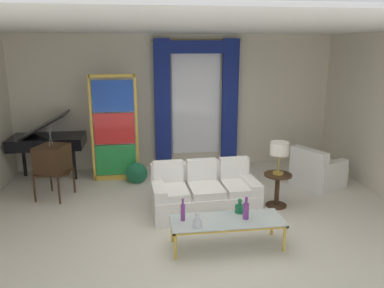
{
  "coord_description": "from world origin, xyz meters",
  "views": [
    {
      "loc": [
        -0.86,
        -5.62,
        2.75
      ],
      "look_at": [
        0.06,
        0.9,
        1.05
      ],
      "focal_mm": 35.77,
      "sensor_mm": 36.0,
      "label": 1
    }
  ],
  "objects": [
    {
      "name": "ground_plane",
      "position": [
        0.0,
        0.0,
        0.0
      ],
      "size": [
        16.0,
        16.0,
        0.0
      ],
      "primitive_type": "plane",
      "color": "silver"
    },
    {
      "name": "wall_rear",
      "position": [
        0.0,
        3.06,
        1.5
      ],
      "size": [
        8.0,
        0.12,
        3.0
      ],
      "primitive_type": "cube",
      "color": "beige",
      "rests_on": "ground"
    },
    {
      "name": "ceiling_slab",
      "position": [
        0.0,
        0.8,
        3.02
      ],
      "size": [
        8.0,
        7.6,
        0.04
      ],
      "primitive_type": "cube",
      "color": "white"
    },
    {
      "name": "curtained_window",
      "position": [
        0.44,
        2.89,
        1.74
      ],
      "size": [
        2.0,
        0.17,
        2.7
      ],
      "color": "white",
      "rests_on": "ground"
    },
    {
      "name": "couch_white_long",
      "position": [
        0.19,
        0.39,
        0.3
      ],
      "size": [
        1.8,
        1.0,
        0.86
      ],
      "color": "white",
      "rests_on": "ground"
    },
    {
      "name": "coffee_table",
      "position": [
        0.3,
        -0.87,
        0.38
      ],
      "size": [
        1.57,
        0.57,
        0.41
      ],
      "color": "silver",
      "rests_on": "ground"
    },
    {
      "name": "bottle_blue_decanter",
      "position": [
        0.53,
        -0.66,
        0.48
      ],
      "size": [
        0.14,
        0.14,
        0.21
      ],
      "color": "#196B3D",
      "rests_on": "coffee_table"
    },
    {
      "name": "bottle_crystal_tall",
      "position": [
        -0.31,
        -0.81,
        0.54
      ],
      "size": [
        0.06,
        0.06,
        0.33
      ],
      "color": "#753384",
      "rests_on": "coffee_table"
    },
    {
      "name": "bottle_amber_squat",
      "position": [
        -0.14,
        -1.02,
        0.48
      ],
      "size": [
        0.11,
        0.11,
        0.21
      ],
      "color": "silver",
      "rests_on": "coffee_table"
    },
    {
      "name": "bottle_ruby_flask",
      "position": [
        0.56,
        -0.88,
        0.54
      ],
      "size": [
        0.08,
        0.08,
        0.33
      ],
      "color": "#753384",
      "rests_on": "coffee_table"
    },
    {
      "name": "vintage_tv",
      "position": [
        -2.45,
        1.34,
        0.73
      ],
      "size": [
        0.67,
        0.72,
        1.35
      ],
      "color": "#382314",
      "rests_on": "ground"
    },
    {
      "name": "armchair_white",
      "position": [
        2.62,
        1.23,
        0.29
      ],
      "size": [
        1.08,
        1.07,
        0.8
      ],
      "color": "white",
      "rests_on": "ground"
    },
    {
      "name": "stained_glass_divider",
      "position": [
        -1.37,
        2.17,
        1.06
      ],
      "size": [
        0.95,
        0.05,
        2.2
      ],
      "color": "gold",
      "rests_on": "ground"
    },
    {
      "name": "peacock_figurine",
      "position": [
        -0.95,
        1.82,
        0.22
      ],
      "size": [
        0.44,
        0.6,
        0.5
      ],
      "color": "beige",
      "rests_on": "ground"
    },
    {
      "name": "round_side_table",
      "position": [
        1.49,
        0.38,
        0.36
      ],
      "size": [
        0.48,
        0.48,
        0.59
      ],
      "color": "#382314",
      "rests_on": "ground"
    },
    {
      "name": "table_lamp_brass",
      "position": [
        1.49,
        0.38,
        1.03
      ],
      "size": [
        0.32,
        0.32,
        0.57
      ],
      "color": "#B29338",
      "rests_on": "round_side_table"
    },
    {
      "name": "grand_piano",
      "position": [
        -2.8,
        2.69,
        0.8
      ],
      "size": [
        1.5,
        1.1,
        1.4
      ],
      "color": "black",
      "rests_on": "ground"
    }
  ]
}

